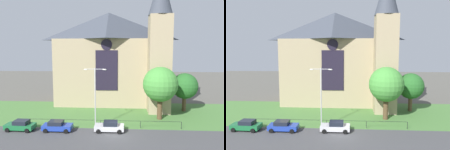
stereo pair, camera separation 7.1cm
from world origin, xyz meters
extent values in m
plane|color=#56544C|center=(0.00, 10.00, 0.00)|extent=(160.00, 160.00, 0.00)
cube|color=#424244|center=(0.00, -2.00, 0.00)|extent=(120.00, 8.00, 0.01)
cube|color=#477538|center=(0.00, 8.00, 0.00)|extent=(120.00, 20.00, 0.01)
cube|color=tan|center=(-2.31, 19.29, 7.00)|extent=(22.00, 12.00, 14.00)
pyramid|color=#383D47|center=(-2.31, 19.29, 17.00)|extent=(22.00, 12.00, 6.00)
cube|color=black|center=(-2.31, 13.24, 7.70)|extent=(4.40, 0.16, 8.00)
cylinder|color=black|center=(-2.31, 13.24, 12.80)|extent=(2.20, 0.15, 2.20)
cube|color=tan|center=(7.69, 11.29, 9.00)|extent=(4.00, 4.00, 18.00)
cylinder|color=black|center=(-2.31, 2.50, 1.10)|extent=(24.09, 0.05, 0.05)
cylinder|color=black|center=(-14.36, 2.50, 0.55)|extent=(0.07, 0.07, 1.10)
cylinder|color=black|center=(-8.34, 2.50, 0.55)|extent=(0.07, 0.07, 1.10)
cylinder|color=black|center=(-2.31, 2.50, 0.55)|extent=(0.07, 0.07, 1.10)
cylinder|color=black|center=(3.71, 2.50, 0.55)|extent=(0.07, 0.07, 1.10)
cylinder|color=black|center=(9.73, 2.50, 0.55)|extent=(0.07, 0.07, 1.10)
cylinder|color=brown|center=(12.76, 12.19, 1.52)|extent=(0.74, 0.74, 3.05)
sphere|color=#235B23|center=(12.76, 12.19, 4.89)|extent=(4.92, 4.92, 4.92)
cylinder|color=#4C3823|center=(7.24, 6.98, 1.91)|extent=(0.86, 0.86, 3.82)
sphere|color=#428C38|center=(7.24, 6.98, 6.01)|extent=(5.84, 5.84, 5.84)
cylinder|color=#B2B2B7|center=(-3.10, 2.40, 4.54)|extent=(0.16, 0.16, 9.08)
cylinder|color=#B2B2B7|center=(-3.80, 2.40, 8.88)|extent=(1.40, 0.10, 0.10)
cylinder|color=#B2B2B7|center=(-2.40, 2.40, 8.88)|extent=(1.40, 0.10, 0.10)
ellipsoid|color=white|center=(-4.50, 2.40, 8.83)|extent=(0.57, 0.26, 0.20)
ellipsoid|color=white|center=(-1.70, 2.40, 8.83)|extent=(0.57, 0.26, 0.20)
cube|color=#196033|center=(-13.92, 0.61, 0.61)|extent=(4.26, 1.94, 0.70)
cube|color=black|center=(-13.72, 0.61, 1.23)|extent=(2.05, 1.67, 0.55)
cylinder|color=black|center=(-15.42, -0.24, 0.32)|extent=(0.65, 0.24, 0.64)
cylinder|color=black|center=(-15.36, 1.56, 0.32)|extent=(0.65, 0.24, 0.64)
cylinder|color=black|center=(-12.49, -0.34, 0.32)|extent=(0.65, 0.24, 0.64)
cylinder|color=black|center=(-12.42, 1.46, 0.32)|extent=(0.65, 0.24, 0.64)
cube|color=#1E3899|center=(-8.39, 0.68, 0.61)|extent=(4.21, 1.81, 0.70)
cube|color=black|center=(-8.59, 0.68, 1.23)|extent=(2.01, 1.61, 0.55)
cylinder|color=black|center=(-6.93, 1.59, 0.32)|extent=(0.64, 0.22, 0.64)
cylinder|color=black|center=(-6.92, -0.21, 0.32)|extent=(0.64, 0.22, 0.64)
cylinder|color=black|center=(-9.87, 1.58, 0.32)|extent=(0.64, 0.22, 0.64)
cylinder|color=black|center=(-9.86, -0.22, 0.32)|extent=(0.64, 0.22, 0.64)
cube|color=#B7B7BC|center=(-0.89, 0.94, 0.61)|extent=(4.20, 1.80, 0.70)
cube|color=black|center=(-0.69, 0.94, 1.23)|extent=(2.00, 1.60, 0.55)
cylinder|color=black|center=(-2.36, 0.04, 0.32)|extent=(0.64, 0.22, 0.64)
cylinder|color=black|center=(-2.36, 1.84, 0.32)|extent=(0.64, 0.22, 0.64)
cylinder|color=black|center=(0.58, 0.04, 0.32)|extent=(0.64, 0.22, 0.64)
cylinder|color=black|center=(0.58, 1.84, 0.32)|extent=(0.64, 0.22, 0.64)
camera|label=1|loc=(1.24, -27.93, 11.50)|focal=33.46mm
camera|label=2|loc=(1.31, -27.92, 11.50)|focal=33.46mm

